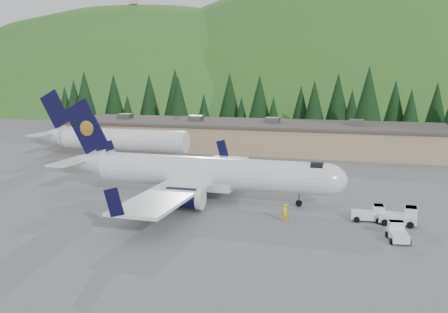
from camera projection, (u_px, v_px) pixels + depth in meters
ground at (209, 200)px, 56.77m from camera, size 600.00×600.00×0.00m
airliner at (201, 173)px, 56.55m from camera, size 33.83×31.69×11.27m
second_airliner at (109, 138)px, 83.92m from camera, size 27.50×11.00×10.05m
baggage_tug_a at (370, 214)px, 48.49m from camera, size 3.18×2.06×1.63m
baggage_tug_b at (401, 216)px, 47.26m from camera, size 3.49×2.22×1.81m
baggage_tug_c at (398, 233)px, 42.96m from camera, size 2.07×2.99×1.49m
terminal_building at (246, 135)px, 93.68m from camera, size 71.00×17.00×6.10m
ramp_worker at (285, 213)px, 48.07m from camera, size 0.79×0.79×1.85m
tree_line at (260, 102)px, 116.98m from camera, size 112.93×18.64×14.52m
hills at (436, 267)px, 252.14m from camera, size 614.00×330.00×300.00m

